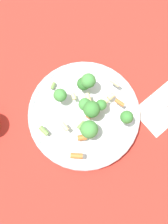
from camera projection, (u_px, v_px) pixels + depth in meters
The scene contains 5 objects.
ground_plane at pixel (84, 116), 0.73m from camera, with size 3.00×3.00×0.00m, color #B72D23.
bowl at pixel (84, 115), 0.71m from camera, with size 0.30×0.30×0.04m.
pasta_salad at pixel (89, 107), 0.65m from camera, with size 0.23×0.22×0.07m.
napkin at pixel (164, 107), 0.73m from camera, with size 0.17×0.18×0.01m.
spoon at pixel (166, 106), 0.72m from camera, with size 0.11×0.13×0.01m.
Camera 1 is at (0.03, -0.17, 0.71)m, focal length 42.00 mm.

